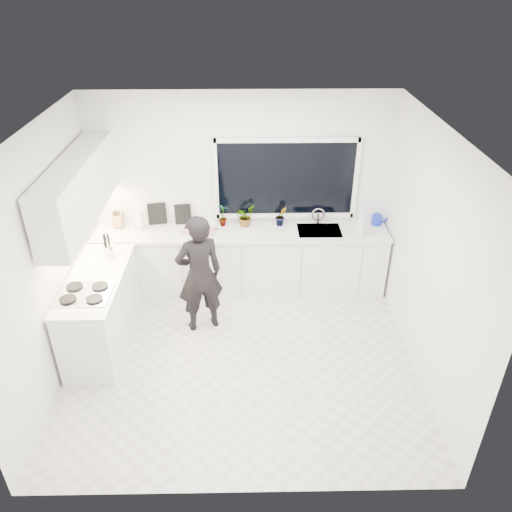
{
  "coord_description": "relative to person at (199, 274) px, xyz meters",
  "views": [
    {
      "loc": [
        0.1,
        -4.47,
        4.04
      ],
      "look_at": [
        0.18,
        0.4,
        1.15
      ],
      "focal_mm": 35.0,
      "sensor_mm": 36.0,
      "label": 1
    }
  ],
  "objects": [
    {
      "name": "base_cabinets_back",
      "position": [
        0.5,
        0.85,
        -0.34
      ],
      "size": [
        3.92,
        0.58,
        0.88
      ],
      "primitive_type": "cube",
      "color": "white",
      "rests_on": "floor"
    },
    {
      "name": "floor",
      "position": [
        0.5,
        -0.6,
        -0.79
      ],
      "size": [
        4.0,
        3.5,
        0.02
      ],
      "primitive_type": "cube",
      "color": "beige",
      "rests_on": "ground"
    },
    {
      "name": "pizza_tray",
      "position": [
        -0.06,
        0.82,
        0.15
      ],
      "size": [
        0.5,
        0.42,
        0.03
      ],
      "primitive_type": "cube",
      "rotation": [
        0.0,
        0.0,
        -0.31
      ],
      "color": "#AFAFB3",
      "rests_on": "countertop_back"
    },
    {
      "name": "picture_frame_large",
      "position": [
        -0.3,
        1.09,
        0.28
      ],
      "size": [
        0.22,
        0.05,
        0.28
      ],
      "primitive_type": "cube",
      "rotation": [
        0.0,
        0.0,
        0.14
      ],
      "color": "black",
      "rests_on": "countertop_back"
    },
    {
      "name": "window",
      "position": [
        1.1,
        1.13,
        0.77
      ],
      "size": [
        1.8,
        0.02,
        1.0
      ],
      "primitive_type": "cube",
      "color": "black",
      "rests_on": "wall_back"
    },
    {
      "name": "base_cabinets_left",
      "position": [
        -1.17,
        -0.25,
        -0.34
      ],
      "size": [
        0.58,
        1.6,
        0.88
      ],
      "primitive_type": "cube",
      "color": "white",
      "rests_on": "floor"
    },
    {
      "name": "picture_frame_small",
      "position": [
        -0.65,
        1.09,
        0.29
      ],
      "size": [
        0.25,
        0.06,
        0.3
      ],
      "primitive_type": "cube",
      "rotation": [
        0.0,
        0.0,
        0.17
      ],
      "color": "black",
      "rests_on": "countertop_back"
    },
    {
      "name": "ceiling",
      "position": [
        0.5,
        -0.6,
        1.93
      ],
      "size": [
        4.0,
        3.5,
        0.02
      ],
      "primitive_type": "cube",
      "color": "white",
      "rests_on": "wall_back"
    },
    {
      "name": "countertop_left",
      "position": [
        -1.17,
        -0.25,
        0.12
      ],
      "size": [
        0.62,
        1.6,
        0.04
      ],
      "primitive_type": "cube",
      "color": "silver",
      "rests_on": "base_cabinets_left"
    },
    {
      "name": "wall_left",
      "position": [
        -1.51,
        -0.6,
        0.57
      ],
      "size": [
        0.02,
        3.5,
        2.7
      ],
      "primitive_type": "cube",
      "color": "white",
      "rests_on": "ground"
    },
    {
      "name": "person",
      "position": [
        0.0,
        0.0,
        0.0
      ],
      "size": [
        0.66,
        0.55,
        1.56
      ],
      "primitive_type": "imported",
      "rotation": [
        0.0,
        0.0,
        3.49
      ],
      "color": "black",
      "rests_on": "floor"
    },
    {
      "name": "upper_cabinets",
      "position": [
        -1.29,
        0.1,
        1.07
      ],
      "size": [
        0.34,
        2.1,
        0.7
      ],
      "primitive_type": "cube",
      "color": "white",
      "rests_on": "wall_left"
    },
    {
      "name": "herb_plants",
      "position": [
        0.57,
        1.01,
        0.29
      ],
      "size": [
        0.98,
        0.33,
        0.33
      ],
      "color": "#26662D",
      "rests_on": "countertop_back"
    },
    {
      "name": "paper_towel_roll",
      "position": [
        -0.86,
        0.95,
        0.27
      ],
      "size": [
        0.14,
        0.14,
        0.26
      ],
      "primitive_type": "cylinder",
      "rotation": [
        0.0,
        0.0,
        -0.32
      ],
      "color": "white",
      "rests_on": "countertop_back"
    },
    {
      "name": "utensil_crock",
      "position": [
        -1.11,
        0.2,
        0.22
      ],
      "size": [
        0.17,
        0.17,
        0.16
      ],
      "primitive_type": "cylinder",
      "rotation": [
        0.0,
        0.0,
        0.33
      ],
      "color": "silver",
      "rests_on": "countertop_left"
    },
    {
      "name": "wall_back",
      "position": [
        0.5,
        1.16,
        0.57
      ],
      "size": [
        4.0,
        0.02,
        2.7
      ],
      "primitive_type": "cube",
      "color": "white",
      "rests_on": "ground"
    },
    {
      "name": "faucet",
      "position": [
        1.55,
        1.05,
        0.25
      ],
      "size": [
        0.03,
        0.03,
        0.22
      ],
      "primitive_type": "cylinder",
      "color": "silver",
      "rests_on": "countertop_back"
    },
    {
      "name": "soap_bottles",
      "position": [
        2.07,
        0.7,
        0.28
      ],
      "size": [
        0.16,
        0.16,
        0.31
      ],
      "color": "#D8BF66",
      "rests_on": "countertop_back"
    },
    {
      "name": "sink",
      "position": [
        1.55,
        0.85,
        0.09
      ],
      "size": [
        0.58,
        0.42,
        0.14
      ],
      "primitive_type": "cube",
      "color": "silver",
      "rests_on": "countertop_back"
    },
    {
      "name": "countertop_back",
      "position": [
        0.5,
        0.84,
        0.12
      ],
      "size": [
        3.94,
        0.62,
        0.04
      ],
      "primitive_type": "cube",
      "color": "silver",
      "rests_on": "base_cabinets_back"
    },
    {
      "name": "wall_right",
      "position": [
        2.51,
        -0.6,
        0.57
      ],
      "size": [
        0.02,
        3.5,
        2.7
      ],
      "primitive_type": "cube",
      "color": "white",
      "rests_on": "ground"
    },
    {
      "name": "knife_block",
      "position": [
        -1.16,
        0.99,
        0.25
      ],
      "size": [
        0.15,
        0.12,
        0.22
      ],
      "primitive_type": "cube",
      "rotation": [
        0.0,
        0.0,
        -0.2
      ],
      "color": "#946345",
      "rests_on": "countertop_back"
    },
    {
      "name": "watering_can",
      "position": [
        2.35,
        1.01,
        0.2
      ],
      "size": [
        0.16,
        0.16,
        0.13
      ],
      "primitive_type": "cylinder",
      "rotation": [
        0.0,
        0.0,
        -0.14
      ],
      "color": "#1524C4",
      "rests_on": "countertop_back"
    },
    {
      "name": "stovetop",
      "position": [
        -1.19,
        -0.6,
        0.15
      ],
      "size": [
        0.56,
        0.48,
        0.03
      ],
      "primitive_type": "cube",
      "color": "black",
      "rests_on": "countertop_left"
    },
    {
      "name": "pizza",
      "position": [
        -0.06,
        0.82,
        0.17
      ],
      "size": [
        0.45,
        0.38,
        0.01
      ],
      "primitive_type": "cube",
      "rotation": [
        0.0,
        0.0,
        -0.31
      ],
      "color": "#C6431A",
      "rests_on": "pizza_tray"
    }
  ]
}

